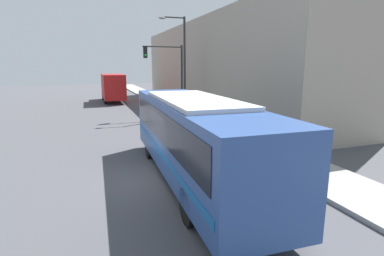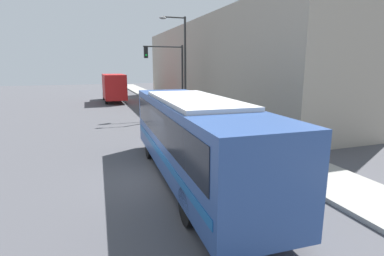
# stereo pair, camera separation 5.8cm
# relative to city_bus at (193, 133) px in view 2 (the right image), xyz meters

# --- Properties ---
(ground_plane) EXTENTS (120.00, 120.00, 0.00)m
(ground_plane) POSITION_rel_city_bus_xyz_m (-1.18, 0.59, -1.80)
(ground_plane) COLOR #47474C
(sidewalk) EXTENTS (2.65, 70.00, 0.15)m
(sidewalk) POSITION_rel_city_bus_xyz_m (4.65, 20.59, -1.72)
(sidewalk) COLOR gray
(sidewalk) RESTS_ON ground_plane
(building_facade) EXTENTS (6.00, 33.30, 8.21)m
(building_facade) POSITION_rel_city_bus_xyz_m (8.97, 18.24, 2.31)
(building_facade) COLOR #9E9384
(building_facade) RESTS_ON ground_plane
(city_bus) EXTENTS (2.80, 10.66, 3.09)m
(city_bus) POSITION_rel_city_bus_xyz_m (0.00, 0.00, 0.00)
(city_bus) COLOR #2D4C8C
(city_bus) RESTS_ON ground_plane
(delivery_truck) EXTENTS (2.30, 7.23, 3.17)m
(delivery_truck) POSITION_rel_city_bus_xyz_m (-0.59, 25.98, -0.08)
(delivery_truck) COLOR #B21919
(delivery_truck) RESTS_ON ground_plane
(fire_hydrant) EXTENTS (0.24, 0.33, 0.82)m
(fire_hydrant) POSITION_rel_city_bus_xyz_m (3.92, 5.09, -1.24)
(fire_hydrant) COLOR #999999
(fire_hydrant) RESTS_ON sidewalk
(traffic_light_pole) EXTENTS (3.28, 0.35, 5.64)m
(traffic_light_pole) POSITION_rel_city_bus_xyz_m (2.99, 14.21, 2.20)
(traffic_light_pole) COLOR #2D2D2D
(traffic_light_pole) RESTS_ON sidewalk
(street_lamp) EXTENTS (2.17, 0.28, 7.78)m
(street_lamp) POSITION_rel_city_bus_xyz_m (3.93, 13.75, 2.89)
(street_lamp) COLOR #2D2D2D
(street_lamp) RESTS_ON sidewalk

